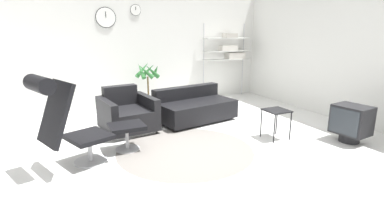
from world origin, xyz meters
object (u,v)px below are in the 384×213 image
at_px(side_table, 276,114).
at_px(crt_television, 351,122).
at_px(armchair_red, 127,115).
at_px(couch_low, 194,108).
at_px(shelf_unit, 230,50).
at_px(lounge_chair, 64,116).
at_px(potted_plant, 148,85).
at_px(ottoman, 127,131).

height_order(side_table, crt_television, crt_television).
distance_m(armchair_red, couch_low, 1.35).
xyz_separation_m(side_table, shelf_unit, (1.00, 3.05, 0.83)).
bearing_deg(side_table, armchair_red, 145.61).
relative_size(lounge_chair, side_table, 2.54).
distance_m(couch_low, side_table, 1.69).
bearing_deg(armchair_red, potted_plant, -128.51).
xyz_separation_m(couch_low, shelf_unit, (1.76, 1.55, 1.00)).
distance_m(lounge_chair, crt_television, 4.24).
height_order(ottoman, crt_television, crt_television).
height_order(potted_plant, shelf_unit, shelf_unit).
distance_m(lounge_chair, potted_plant, 3.12).
relative_size(potted_plant, shelf_unit, 0.56).
distance_m(lounge_chair, armchair_red, 1.66).
relative_size(ottoman, armchair_red, 0.51).
bearing_deg(couch_low, lounge_chair, 17.75).
height_order(ottoman, side_table, side_table).
height_order(crt_television, potted_plant, potted_plant).
height_order(lounge_chair, armchair_red, lounge_chair).
relative_size(side_table, crt_television, 0.82).
distance_m(armchair_red, side_table, 2.56).
height_order(couch_low, potted_plant, potted_plant).
relative_size(armchair_red, potted_plant, 0.95).
xyz_separation_m(lounge_chair, side_table, (3.16, -0.24, -0.29)).
relative_size(armchair_red, couch_low, 0.62).
xyz_separation_m(ottoman, shelf_unit, (3.32, 2.49, 0.95)).
bearing_deg(shelf_unit, crt_television, -90.45).
bearing_deg(shelf_unit, couch_low, -138.59).
relative_size(side_table, shelf_unit, 0.26).
distance_m(ottoman, crt_television, 3.50).
xyz_separation_m(armchair_red, crt_television, (3.08, -2.08, 0.05)).
bearing_deg(potted_plant, armchair_red, -121.61).
bearing_deg(side_table, couch_low, 116.89).
bearing_deg(lounge_chair, side_table, 65.03).
distance_m(armchair_red, shelf_unit, 3.63).
bearing_deg(shelf_unit, lounge_chair, -145.98).
height_order(lounge_chair, crt_television, lounge_chair).
bearing_deg(couch_low, ottoman, 21.18).
height_order(armchair_red, crt_television, armchair_red).
relative_size(armchair_red, crt_television, 1.68).
relative_size(ottoman, couch_low, 0.32).
relative_size(crt_television, shelf_unit, 0.31).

